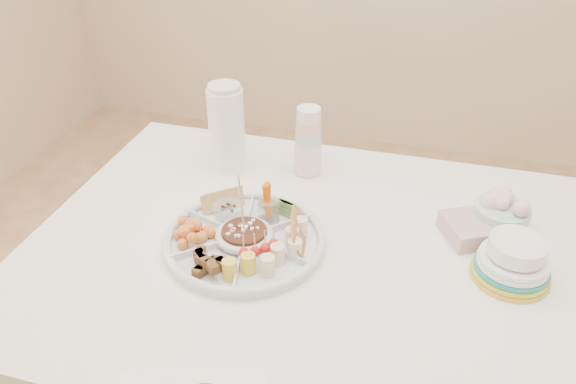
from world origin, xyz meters
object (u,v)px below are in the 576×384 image
(thermos, at_px, (227,127))
(dining_table, at_px, (336,361))
(plate_stack, at_px, (514,258))
(party_tray, at_px, (245,237))

(thermos, bearing_deg, dining_table, -36.96)
(plate_stack, bearing_deg, thermos, 159.92)
(dining_table, xyz_separation_m, thermos, (-0.40, 0.30, 0.51))
(dining_table, relative_size, thermos, 5.76)
(dining_table, height_order, plate_stack, plate_stack)
(dining_table, distance_m, plate_stack, 0.57)
(party_tray, relative_size, plate_stack, 2.19)
(party_tray, bearing_deg, dining_table, 7.50)
(thermos, bearing_deg, party_tray, -63.71)
(party_tray, relative_size, thermos, 1.44)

